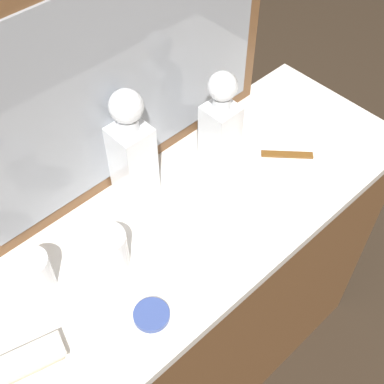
{
  "coord_description": "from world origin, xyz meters",
  "views": [
    {
      "loc": [
        -0.51,
        -0.54,
        1.87
      ],
      "look_at": [
        0.0,
        0.0,
        0.98
      ],
      "focal_mm": 48.83,
      "sensor_mm": 36.0,
      "label": 1
    }
  ],
  "objects": [
    {
      "name": "dresser_mirror",
      "position": [
        0.0,
        0.21,
        1.18
      ],
      "size": [
        0.83,
        0.03,
        0.55
      ],
      "color": "brown",
      "rests_on": "dresser"
    },
    {
      "name": "tortoiseshell_comb",
      "position": [
        0.31,
        -0.03,
        0.91
      ],
      "size": [
        0.11,
        0.11,
        0.01
      ],
      "color": "brown",
      "rests_on": "dresser"
    },
    {
      "name": "dresser",
      "position": [
        0.0,
        0.0,
        0.45
      ],
      "size": [
        1.21,
        0.46,
        0.9
      ],
      "color": "brown",
      "rests_on": "ground_plane"
    },
    {
      "name": "crystal_decanter_far_right",
      "position": [
        0.17,
        0.09,
        1.01
      ],
      "size": [
        0.08,
        0.08,
        0.26
      ],
      "color": "white",
      "rests_on": "dresser"
    },
    {
      "name": "crystal_decanter_front",
      "position": [
        -0.04,
        0.15,
        1.02
      ],
      "size": [
        0.08,
        0.08,
        0.29
      ],
      "color": "white",
      "rests_on": "dresser"
    },
    {
      "name": "silver_brush_far_right",
      "position": [
        -0.47,
        -0.05,
        0.92
      ],
      "size": [
        0.15,
        0.09,
        0.02
      ],
      "color": "#B7A88C",
      "rests_on": "dresser"
    },
    {
      "name": "crystal_tumbler_center",
      "position": [
        -0.36,
        0.08,
        0.95
      ],
      "size": [
        0.07,
        0.07,
        0.09
      ],
      "color": "white",
      "rests_on": "dresser"
    },
    {
      "name": "porcelain_dish",
      "position": [
        -0.24,
        -0.13,
        0.91
      ],
      "size": [
        0.07,
        0.07,
        0.01
      ],
      "color": "#33478C",
      "rests_on": "dresser"
    },
    {
      "name": "crystal_tumbler_right",
      "position": [
        -0.22,
        0.02,
        0.95
      ],
      "size": [
        0.08,
        0.08,
        0.1
      ],
      "color": "white",
      "rests_on": "dresser"
    },
    {
      "name": "ground_plane",
      "position": [
        0.0,
        0.0,
        0.0
      ],
      "size": [
        6.0,
        6.0,
        0.0
      ],
      "primitive_type": "plane",
      "color": "#2D2319"
    }
  ]
}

